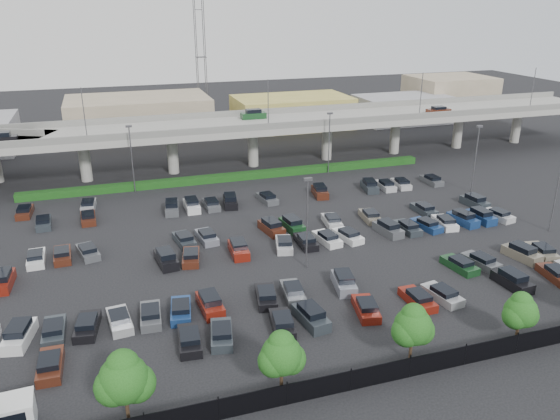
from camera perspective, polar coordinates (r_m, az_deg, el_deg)
name	(u,v)px	position (r m, az deg, el deg)	size (l,w,h in m)	color
ground	(283,239)	(67.03, 0.35, -3.06)	(280.00, 280.00, 0.00)	black
overpass	(223,129)	(94.29, -5.98, 8.41)	(150.00, 13.00, 15.80)	gray
hedge	(235,177)	(89.40, -4.71, 3.49)	(66.00, 1.60, 1.10)	#133B11
fence	(398,370)	(44.42, 12.19, -16.04)	(70.00, 0.10, 2.00)	black
tree_row	(399,329)	(44.30, 12.37, -12.04)	(65.07, 3.66, 5.94)	#332316
parked_cars	(295,245)	(63.96, 1.57, -3.69)	(62.81, 41.61, 1.67)	#4B2014
light_poles	(246,189)	(65.46, -3.62, 2.16)	(66.90, 48.38, 10.30)	#4F4E53
distant_buildings	(250,112)	(126.23, -3.21, 10.19)	(138.00, 24.00, 9.00)	gray
comm_tower	(201,54)	(134.64, -8.29, 15.79)	(2.40, 2.40, 30.00)	#4F4E53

